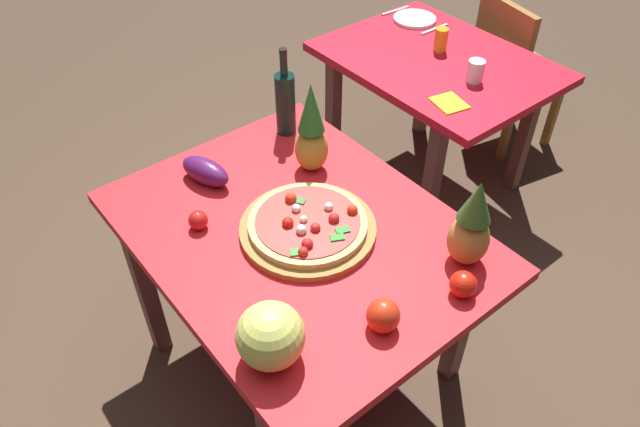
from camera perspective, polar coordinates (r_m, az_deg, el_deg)
The scene contains 20 objects.
ground_plane at distance 2.48m, azimuth -1.68°, elevation -13.71°, with size 10.00×10.00×0.00m, color #4C3828.
display_table at distance 1.98m, azimuth -2.05°, elevation -3.32°, with size 1.20×0.93×0.73m.
background_table at distance 2.95m, azimuth 11.02°, elevation 12.63°, with size 1.05×0.79×0.73m.
dining_chair at distance 3.46m, azimuth 17.95°, elevation 13.36°, with size 0.48×0.48×0.85m.
pizza_board at distance 1.90m, azimuth -1.18°, elevation -1.47°, with size 0.44×0.44×0.03m, color olive.
pizza at distance 1.88m, azimuth -1.16°, elevation -0.90°, with size 0.38×0.38×0.05m.
wine_bottle at distance 2.27m, azimuth -3.35°, elevation 10.64°, with size 0.08×0.08×0.35m.
pineapple_left at distance 2.07m, azimuth -0.84°, elevation 7.77°, with size 0.12×0.12×0.34m.
pineapple_right at distance 1.78m, azimuth 14.34°, elevation -1.28°, with size 0.12×0.12×0.30m.
melon at distance 1.54m, azimuth -4.79°, elevation -11.64°, with size 0.18×0.18×0.18m, color #D9DB63.
bell_pepper at distance 1.63m, azimuth 6.10°, elevation -9.74°, with size 0.09×0.09×0.10m, color red.
eggplant at distance 2.11m, azimuth -10.97°, elevation 4.02°, with size 0.20×0.09×0.09m, color #531852.
tomato_at_corner at distance 1.94m, azimuth -11.65°, elevation -0.63°, with size 0.06×0.06×0.06m, color red.
tomato_beside_pepper at distance 1.75m, azimuth 13.61°, elevation -6.63°, with size 0.08×0.08×0.08m, color red.
drinking_glass_juice at distance 2.95m, azimuth 11.56°, elevation 16.05°, with size 0.06×0.06×0.11m, color gold.
drinking_glass_water at distance 2.73m, azimuth 14.73°, elevation 13.12°, with size 0.07×0.07×0.10m, color silver.
dinner_plate at distance 3.25m, azimuth 9.09°, elevation 18.00°, with size 0.22×0.22×0.02m, color white.
fork_utensil at distance 3.33m, azimuth 7.28°, elevation 18.79°, with size 0.02×0.18×0.01m, color silver.
knife_utensil at distance 3.16m, azimuth 10.96°, elevation 17.02°, with size 0.02×0.18×0.01m, color silver.
napkin_folded at distance 2.57m, azimuth 12.34°, elevation 10.34°, with size 0.14×0.12×0.01m, color yellow.
Camera 1 is at (1.12, -0.81, 2.06)m, focal length 33.26 mm.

